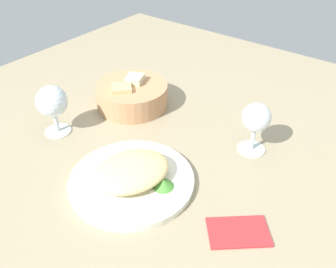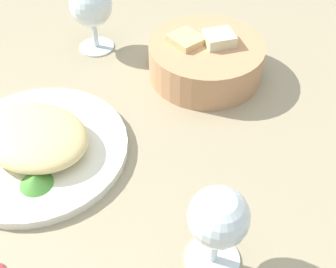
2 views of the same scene
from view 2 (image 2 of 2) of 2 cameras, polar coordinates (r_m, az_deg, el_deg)
name	(u,v)px [view 2 (image 2 of 2)]	position (r cm, az deg, el deg)	size (l,w,h in cm)	color
ground_plane	(143,153)	(61.97, -3.42, -2.59)	(140.00, 140.00, 2.00)	gray
plate	(38,149)	(62.93, -17.36, -1.97)	(25.96, 25.96, 1.40)	white
omelette	(34,136)	(61.07, -17.89, -0.28)	(16.39, 12.64, 3.95)	#E4C983
lettuce_garnish	(35,180)	(57.15, -17.67, -5.99)	(4.47, 4.47, 1.70)	#478B34
bread_basket	(205,59)	(72.49, 5.09, 10.21)	(19.40, 19.40, 8.13)	tan
wine_glass_near	(218,221)	(44.11, 6.86, -11.76)	(6.53, 6.53, 12.27)	silver
wine_glass_far	(91,8)	(77.81, -10.46, 16.61)	(7.57, 7.57, 12.56)	silver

